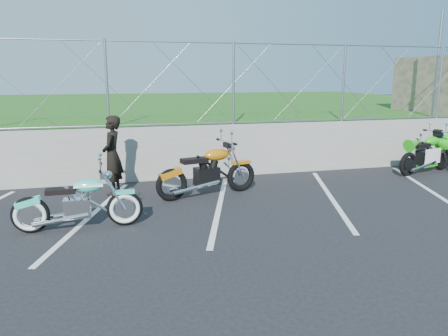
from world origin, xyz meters
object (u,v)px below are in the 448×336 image
object	(u,v)px
cruiser_turquoise	(80,205)
person_standing	(112,155)
naked_orange	(209,173)
sportbike_green	(427,155)

from	to	relation	value
cruiser_turquoise	person_standing	distance (m)	2.22
naked_orange	sportbike_green	bearing A→B (deg)	-6.53
naked_orange	person_standing	bearing A→B (deg)	148.10
cruiser_turquoise	person_standing	size ratio (longest dim) A/B	1.24
cruiser_turquoise	sportbike_green	bearing A→B (deg)	14.97
sportbike_green	person_standing	distance (m)	7.90
cruiser_turquoise	sportbike_green	world-z (taller)	sportbike_green
naked_orange	person_standing	size ratio (longest dim) A/B	1.34
sportbike_green	person_standing	xyz separation A→B (m)	(-7.89, -0.05, 0.38)
cruiser_turquoise	sportbike_green	distance (m)	8.73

